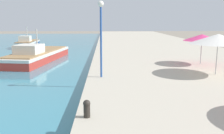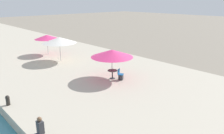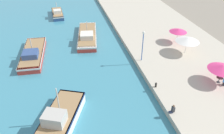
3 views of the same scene
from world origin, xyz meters
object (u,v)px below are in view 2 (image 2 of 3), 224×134
Objects in this scene: cafe_table at (112,73)px; person_at_quay at (39,128)px; mooring_bollard at (8,100)px; cafe_umbrella_white at (59,40)px; cafe_umbrella_striped at (47,37)px; cafe_chair_left at (121,76)px; cafe_umbrella_pink at (112,53)px.

cafe_table is 0.78× the size of person_at_quay.
cafe_umbrella_white is at bearing 41.84° from mooring_bollard.
cafe_umbrella_striped is 11.75m from cafe_table.
cafe_chair_left is (0.21, -12.30, -1.79)m from cafe_umbrella_striped.
mooring_bollard is at bearing 90.10° from person_at_quay.
cafe_umbrella_pink reaches higher than cafe_chair_left.
cafe_chair_left is 8.91m from person_at_quay.
mooring_bollard is (-7.79, -6.97, -1.93)m from cafe_umbrella_white.
cafe_umbrella_pink is at bearing -90.39° from cafe_umbrella_striped.
cafe_umbrella_pink is 8.40m from mooring_bollard.
cafe_chair_left is (0.28, -0.74, -1.85)m from cafe_umbrella_pink.
mooring_bollard is (-8.23, -10.71, -1.77)m from cafe_umbrella_striped.
cafe_umbrella_white is at bearing 92.64° from cafe_umbrella_pink.
cafe_umbrella_pink is 4.36× the size of cafe_table.
cafe_umbrella_striped is 4.41× the size of mooring_bollard.
cafe_umbrella_striped is at bearing 89.48° from cafe_table.
mooring_bollard is at bearing 173.44° from cafe_table.
cafe_umbrella_white is (-0.36, 7.82, 0.11)m from cafe_umbrella_pink.
cafe_umbrella_striped is (0.44, 3.74, -0.17)m from cafe_umbrella_white.
person_at_quay is (-8.11, -3.55, -0.08)m from cafe_table.
person_at_quay is (-7.78, -11.46, -1.83)m from cafe_umbrella_white.
cafe_chair_left is at bearing -85.69° from cafe_umbrella_white.
person_at_quay is at bearing -124.17° from cafe_umbrella_white.
cafe_chair_left is 8.58m from mooring_bollard.
person_at_quay is at bearing -156.35° from cafe_table.
cafe_umbrella_pink is at bearing -94.55° from cafe_chair_left.
cafe_umbrella_pink reaches higher than person_at_quay.
cafe_umbrella_pink reaches higher than cafe_umbrella_striped.
cafe_umbrella_striped is at bearing 52.47° from mooring_bollard.
cafe_table is 0.88× the size of cafe_chair_left.
cafe_umbrella_striped is (0.08, 11.56, -0.06)m from cafe_umbrella_pink.
cafe_table reaches higher than mooring_bollard.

